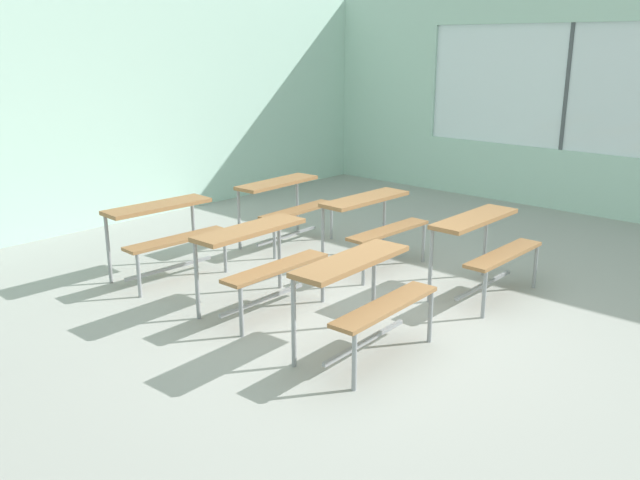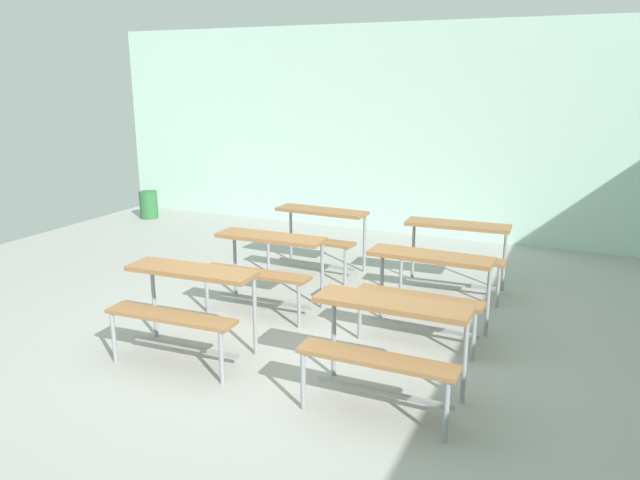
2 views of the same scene
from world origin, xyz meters
The scene contains 9 objects.
ground centered at (0.00, 0.00, -0.03)m, with size 10.00×9.00×0.05m, color #9E9E99.
wall_back centered at (0.00, 4.50, 1.50)m, with size 10.00×0.12×3.00m, color silver.
desk_bench_r0c0 centered at (-0.49, -0.35, 0.56)m, with size 1.13×0.64×0.74m.
desk_bench_r0c1 centered at (1.24, -0.40, 0.56)m, with size 1.10×0.59×0.74m.
desk_bench_r1c0 centered at (-0.42, 0.86, 0.56)m, with size 1.11×0.61×0.74m.
desk_bench_r1c1 centered at (1.19, 0.86, 0.56)m, with size 1.12×0.62×0.74m.
desk_bench_r2c0 centered at (-0.46, 2.20, 0.56)m, with size 1.13×0.64×0.74m.
desk_bench_r2c1 centered at (1.17, 2.15, 0.56)m, with size 1.13×0.64×0.74m.
trash_bin centered at (-4.20, 3.69, 0.22)m, with size 0.29×0.29×0.45m, color #2D6B38.
Camera 2 is at (2.43, -4.17, 2.25)m, focal length 34.34 mm.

